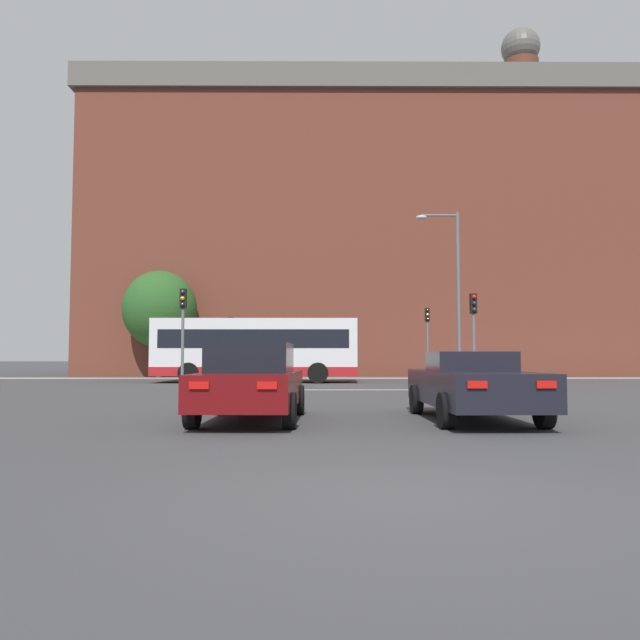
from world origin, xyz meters
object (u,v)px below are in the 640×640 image
object	(u,v)px
car_saloon_left	(251,382)
street_lamp_junction	(452,280)
traffic_light_near_left	(183,321)
traffic_light_far_right	(427,331)
car_roadster_right	(472,385)
traffic_light_near_right	(474,324)
pedestrian_waiting	(261,363)
traffic_light_far_left	(230,337)
bus_crossing_lead	(256,349)

from	to	relation	value
car_saloon_left	street_lamp_junction	world-z (taller)	street_lamp_junction
traffic_light_near_left	street_lamp_junction	distance (m)	12.32
traffic_light_far_right	street_lamp_junction	distance (m)	8.17
car_roadster_right	traffic_light_near_right	size ratio (longest dim) A/B	1.27
traffic_light_far_right	pedestrian_waiting	world-z (taller)	traffic_light_far_right
car_saloon_left	street_lamp_junction	distance (m)	18.44
street_lamp_junction	traffic_light_near_left	bearing A→B (deg)	-164.31
traffic_light_far_left	street_lamp_junction	bearing A→B (deg)	-36.04
car_roadster_right	traffic_light_far_left	xyz separation A→B (m)	(-8.21, 24.45, 1.79)
car_roadster_right	traffic_light_far_right	bearing A→B (deg)	81.15
car_roadster_right	street_lamp_junction	bearing A→B (deg)	78.21
traffic_light_near_right	car_roadster_right	bearing A→B (deg)	-104.42
traffic_light_far_right	pedestrian_waiting	xyz separation A→B (m)	(-9.79, 0.19, -1.85)
street_lamp_junction	pedestrian_waiting	xyz separation A→B (m)	(-9.52, 8.11, -3.86)
traffic_light_far_right	traffic_light_near_right	xyz separation A→B (m)	(-0.27, -11.85, -0.23)
car_roadster_right	street_lamp_junction	xyz separation A→B (m)	(3.15, 16.19, 4.12)
traffic_light_far_left	car_saloon_left	bearing A→B (deg)	-81.13
traffic_light_far_right	traffic_light_far_left	xyz separation A→B (m)	(-11.63, 0.35, -0.31)
car_saloon_left	traffic_light_far_right	bearing A→B (deg)	73.89
pedestrian_waiting	traffic_light_near_left	bearing A→B (deg)	101.32
traffic_light_far_left	pedestrian_waiting	world-z (taller)	traffic_light_far_left
car_saloon_left	street_lamp_junction	size ratio (longest dim) A/B	0.56
street_lamp_junction	pedestrian_waiting	world-z (taller)	street_lamp_junction
car_saloon_left	pedestrian_waiting	distance (m)	24.53
car_roadster_right	traffic_light_far_left	distance (m)	25.86
car_roadster_right	pedestrian_waiting	world-z (taller)	pedestrian_waiting
bus_crossing_lead	pedestrian_waiting	xyz separation A→B (m)	(-0.23, 5.44, -0.74)
car_saloon_left	pedestrian_waiting	xyz separation A→B (m)	(-2.00, 24.45, 0.18)
traffic_light_near_left	pedestrian_waiting	size ratio (longest dim) A/B	2.48
street_lamp_junction	car_saloon_left	bearing A→B (deg)	-114.71
traffic_light_far_left	traffic_light_far_right	bearing A→B (deg)	-1.71
traffic_light_near_left	pedestrian_waiting	xyz separation A→B (m)	(2.17, 11.39, -1.78)
pedestrian_waiting	traffic_light_near_right	bearing A→B (deg)	150.43
bus_crossing_lead	pedestrian_waiting	size ratio (longest dim) A/B	6.17
bus_crossing_lead	traffic_light_far_left	world-z (taller)	traffic_light_far_left
car_roadster_right	traffic_light_far_right	world-z (taller)	traffic_light_far_right
bus_crossing_lead	traffic_light_far_left	bearing A→B (deg)	20.27
pedestrian_waiting	traffic_light_far_left	bearing A→B (deg)	17.16
car_saloon_left	traffic_light_far_right	distance (m)	25.56
traffic_light_near_left	pedestrian_waiting	bearing A→B (deg)	79.21
traffic_light_far_left	street_lamp_junction	size ratio (longest dim) A/B	0.46
car_roadster_right	street_lamp_junction	distance (m)	17.00
traffic_light_far_left	traffic_light_near_right	distance (m)	16.67
car_roadster_right	pedestrian_waiting	bearing A→B (deg)	103.91
car_saloon_left	traffic_light_near_left	world-z (taller)	traffic_light_near_left
bus_crossing_lead	traffic_light_near_left	size ratio (longest dim) A/B	2.49
traffic_light_far_left	street_lamp_junction	world-z (taller)	street_lamp_junction
traffic_light_near_left	pedestrian_waiting	distance (m)	11.73
car_saloon_left	bus_crossing_lead	world-z (taller)	bus_crossing_lead
traffic_light_near_left	car_saloon_left	bearing A→B (deg)	-72.30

